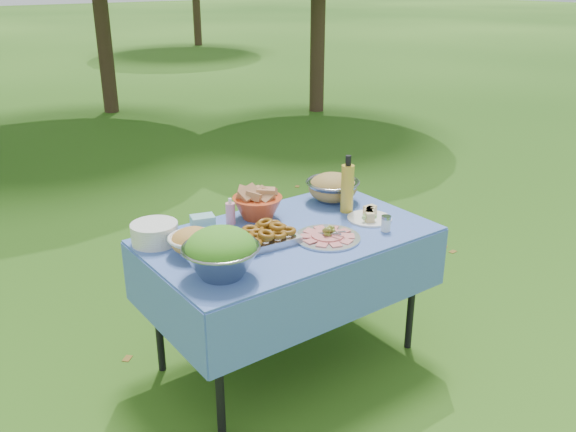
% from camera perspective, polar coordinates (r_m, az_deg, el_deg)
% --- Properties ---
extents(ground, '(80.00, 80.00, 0.00)m').
position_cam_1_polar(ground, '(3.52, 0.06, -13.09)').
color(ground, black).
rests_on(ground, ground).
extents(picnic_table, '(1.46, 0.86, 0.76)m').
position_cam_1_polar(picnic_table, '(3.32, 0.06, -7.70)').
color(picnic_table, '#80ADF7').
rests_on(picnic_table, ground).
extents(salad_bowl, '(0.43, 0.43, 0.23)m').
position_cam_1_polar(salad_bowl, '(2.69, -6.29, -3.41)').
color(salad_bowl, gray).
rests_on(salad_bowl, picnic_table).
extents(pasta_bowl_white, '(0.28, 0.28, 0.13)m').
position_cam_1_polar(pasta_bowl_white, '(2.94, -8.87, -2.34)').
color(pasta_bowl_white, white).
rests_on(pasta_bowl_white, picnic_table).
extents(plate_stack, '(0.28, 0.28, 0.11)m').
position_cam_1_polar(plate_stack, '(3.09, -12.37, -1.57)').
color(plate_stack, white).
rests_on(plate_stack, picnic_table).
extents(wipes_box, '(0.14, 0.11, 0.11)m').
position_cam_1_polar(wipes_box, '(3.14, -7.96, -0.88)').
color(wipes_box, '#82C7CF').
rests_on(wipes_box, picnic_table).
extents(sanitizer_bottle, '(0.06, 0.06, 0.14)m').
position_cam_1_polar(sanitizer_bottle, '(3.26, -5.41, 0.46)').
color(sanitizer_bottle, pink).
rests_on(sanitizer_bottle, picnic_table).
extents(bread_bowl, '(0.36, 0.36, 0.18)m').
position_cam_1_polar(bread_bowl, '(3.32, -2.87, 1.34)').
color(bread_bowl, '#C8421B').
rests_on(bread_bowl, picnic_table).
extents(pasta_bowl_steel, '(0.33, 0.33, 0.17)m').
position_cam_1_polar(pasta_bowl_steel, '(3.58, 4.20, 2.72)').
color(pasta_bowl_steel, gray).
rests_on(pasta_bowl_steel, picnic_table).
extents(fried_tray, '(0.34, 0.26, 0.08)m').
position_cam_1_polar(fried_tray, '(3.03, -2.30, -1.86)').
color(fried_tray, '#B6B5BA').
rests_on(fried_tray, picnic_table).
extents(charcuterie_platter, '(0.43, 0.43, 0.08)m').
position_cam_1_polar(charcuterie_platter, '(3.08, 3.73, -1.49)').
color(charcuterie_platter, '#BABCC2').
rests_on(charcuterie_platter, picnic_table).
extents(oil_bottle, '(0.08, 0.08, 0.33)m').
position_cam_1_polar(oil_bottle, '(3.40, 5.58, 3.01)').
color(oil_bottle, gold).
rests_on(oil_bottle, picnic_table).
extents(cheese_plate, '(0.30, 0.30, 0.07)m').
position_cam_1_polar(cheese_plate, '(3.34, 7.65, 0.21)').
color(cheese_plate, white).
rests_on(cheese_plate, picnic_table).
extents(shaker, '(0.06, 0.06, 0.08)m').
position_cam_1_polar(shaker, '(3.21, 9.15, -0.69)').
color(shaker, white).
rests_on(shaker, picnic_table).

